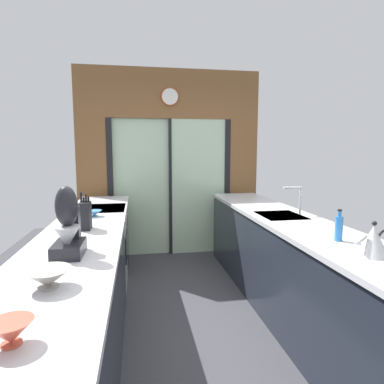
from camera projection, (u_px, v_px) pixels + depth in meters
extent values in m
cube|color=#38383D|center=(190.00, 310.00, 3.18)|extent=(5.04, 7.60, 0.02)
cube|color=brown|center=(169.00, 94.00, 4.64)|extent=(2.64, 0.08, 0.70)
cube|color=#B2D1AD|center=(142.00, 188.00, 4.76)|extent=(0.80, 0.02, 2.00)
cube|color=#B2D1AD|center=(198.00, 187.00, 4.86)|extent=(0.80, 0.02, 2.00)
cube|color=black|center=(111.00, 189.00, 4.67)|extent=(0.08, 0.10, 2.00)
cube|color=black|center=(226.00, 186.00, 4.96)|extent=(0.08, 0.10, 2.00)
cube|color=black|center=(170.00, 188.00, 4.81)|extent=(0.04, 0.10, 2.00)
cube|color=brown|center=(93.00, 189.00, 4.63)|extent=(0.42, 0.08, 2.00)
cube|color=brown|center=(242.00, 186.00, 5.00)|extent=(0.42, 0.08, 2.00)
cylinder|color=white|center=(170.00, 97.00, 4.59)|extent=(0.23, 0.03, 0.23)
torus|color=#DB4C23|center=(170.00, 97.00, 4.59)|extent=(0.25, 0.02, 0.25)
cube|color=#1E232D|center=(72.00, 325.00, 2.07)|extent=(0.58, 2.55, 0.88)
cube|color=#1E232D|center=(105.00, 236.00, 4.22)|extent=(0.58, 0.65, 0.88)
cube|color=#BCBCC1|center=(84.00, 231.00, 2.62)|extent=(0.62, 3.80, 0.04)
cube|color=#1E232D|center=(293.00, 272.00, 2.98)|extent=(0.58, 3.80, 0.88)
cube|color=#BCBCC1|center=(295.00, 223.00, 2.92)|extent=(0.62, 3.80, 0.04)
cube|color=#B7BABC|center=(281.00, 218.00, 3.16)|extent=(0.40, 0.48, 0.05)
cylinder|color=#B7BABC|center=(300.00, 201.00, 3.18)|extent=(0.02, 0.02, 0.28)
cylinder|color=#B7BABC|center=(292.00, 188.00, 3.15)|extent=(0.18, 0.02, 0.02)
cube|color=#B7BABC|center=(99.00, 251.00, 3.61)|extent=(0.58, 0.60, 0.88)
cube|color=black|center=(126.00, 246.00, 3.65)|extent=(0.01, 0.48, 0.28)
cube|color=black|center=(98.00, 209.00, 3.55)|extent=(0.58, 0.60, 0.03)
cylinder|color=#B7BABC|center=(126.00, 221.00, 3.44)|extent=(0.02, 0.04, 0.04)
cylinder|color=#B7BABC|center=(126.00, 218.00, 3.61)|extent=(0.02, 0.04, 0.04)
cylinder|color=#B7BABC|center=(127.00, 215.00, 3.79)|extent=(0.02, 0.04, 0.04)
cylinder|color=#BC4C38|center=(12.00, 344.00, 1.05)|extent=(0.07, 0.07, 0.01)
cone|color=#BC4C38|center=(11.00, 332.00, 1.04)|extent=(0.15, 0.15, 0.07)
cylinder|color=gray|center=(49.00, 287.00, 1.49)|extent=(0.09, 0.09, 0.01)
cone|color=gray|center=(48.00, 278.00, 1.48)|extent=(0.21, 0.21, 0.08)
cylinder|color=teal|center=(94.00, 216.00, 3.09)|extent=(0.06, 0.06, 0.01)
cone|color=teal|center=(94.00, 213.00, 3.09)|extent=(0.14, 0.14, 0.05)
cube|color=black|center=(85.00, 216.00, 2.58)|extent=(0.08, 0.14, 0.22)
cylinder|color=black|center=(81.00, 198.00, 2.55)|extent=(0.02, 0.02, 0.09)
cylinder|color=black|center=(84.00, 200.00, 2.56)|extent=(0.02, 0.02, 0.05)
cylinder|color=black|center=(86.00, 199.00, 2.56)|extent=(0.02, 0.02, 0.07)
cylinder|color=black|center=(88.00, 200.00, 2.56)|extent=(0.02, 0.02, 0.06)
cube|color=black|center=(69.00, 249.00, 1.94)|extent=(0.17, 0.26, 0.08)
cube|color=black|center=(71.00, 222.00, 2.02)|extent=(0.10, 0.08, 0.20)
ellipsoid|color=black|center=(66.00, 206.00, 1.90)|extent=(0.13, 0.12, 0.24)
cone|color=#B7BABC|center=(67.00, 237.00, 1.90)|extent=(0.15, 0.15, 0.13)
cone|color=#B7BABC|center=(373.00, 241.00, 1.92)|extent=(0.18, 0.18, 0.19)
sphere|color=black|center=(374.00, 223.00, 1.91)|extent=(0.03, 0.03, 0.03)
cylinder|color=#B7BABC|center=(361.00, 240.00, 1.91)|extent=(0.08, 0.02, 0.07)
cylinder|color=#286BB7|center=(339.00, 229.00, 2.25)|extent=(0.05, 0.05, 0.17)
cylinder|color=#286BB7|center=(340.00, 214.00, 2.24)|extent=(0.02, 0.02, 0.04)
cylinder|color=black|center=(340.00, 210.00, 2.23)|extent=(0.03, 0.03, 0.01)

